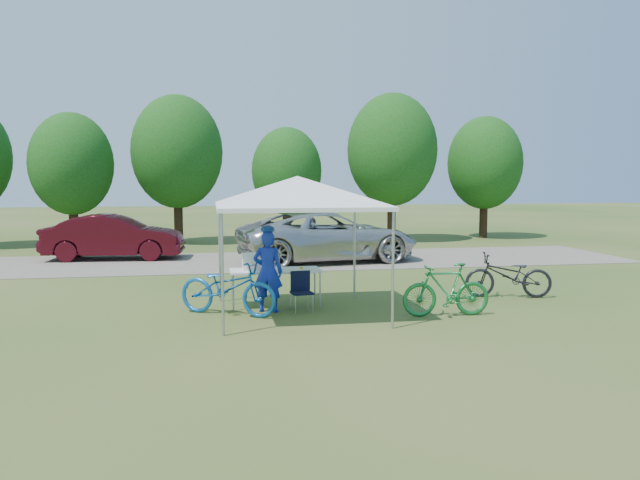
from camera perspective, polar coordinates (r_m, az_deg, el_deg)
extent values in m
plane|color=#2D5119|center=(12.49, -2.03, -6.75)|extent=(100.00, 100.00, 0.00)
cube|color=gray|center=(20.33, -5.15, -1.93)|extent=(24.00, 5.00, 0.02)
cylinder|color=#A5A5AA|center=(10.71, -8.92, -3.18)|extent=(0.05, 0.05, 2.10)
cylinder|color=#A5A5AA|center=(11.17, 6.68, -2.79)|extent=(0.05, 0.05, 2.10)
cylinder|color=#A5A5AA|center=(13.68, -9.15, -1.27)|extent=(0.05, 0.05, 2.10)
cylinder|color=#A5A5AA|center=(14.04, 3.18, -1.03)|extent=(0.05, 0.05, 2.10)
cube|color=white|center=(12.21, -2.06, 3.10)|extent=(3.15, 3.15, 0.08)
pyramid|color=white|center=(12.20, -2.07, 5.87)|extent=(4.53, 4.53, 0.55)
cylinder|color=#382314|center=(26.39, -21.58, 1.33)|extent=(0.36, 0.36, 1.75)
ellipsoid|color=#144711|center=(26.33, -21.77, 6.49)|extent=(3.20, 3.20, 4.00)
cylinder|color=#382314|center=(26.47, -12.82, 1.90)|extent=(0.36, 0.36, 2.03)
ellipsoid|color=#144711|center=(26.44, -12.95, 7.87)|extent=(3.71, 3.71, 4.64)
cylinder|color=#382314|center=(26.44, -3.04, 1.57)|extent=(0.36, 0.36, 1.61)
ellipsoid|color=#144711|center=(26.38, -3.06, 6.31)|extent=(2.94, 2.94, 3.68)
cylinder|color=#382314|center=(27.05, 6.55, 2.15)|extent=(0.36, 0.36, 2.10)
ellipsoid|color=#144711|center=(27.02, 6.62, 8.20)|extent=(3.84, 3.84, 4.80)
cylinder|color=#382314|center=(29.20, 14.71, 1.99)|extent=(0.36, 0.36, 1.82)
ellipsoid|color=#144711|center=(29.16, 14.83, 6.83)|extent=(3.33, 3.33, 4.16)
cube|color=white|center=(13.12, -4.10, -2.80)|extent=(1.89, 0.79, 0.04)
cylinder|color=#A5A5AA|center=(12.79, -7.93, -4.83)|extent=(0.04, 0.04, 0.74)
cylinder|color=#A5A5AA|center=(12.97, 0.01, -4.62)|extent=(0.04, 0.04, 0.74)
cylinder|color=#A5A5AA|center=(13.45, -8.04, -4.31)|extent=(0.04, 0.04, 0.74)
cylinder|color=#A5A5AA|center=(13.63, -0.49, -4.13)|extent=(0.04, 0.04, 0.74)
cube|color=black|center=(12.63, -1.68, -4.85)|extent=(0.46, 0.46, 0.04)
cube|color=black|center=(12.79, -1.81, -3.73)|extent=(0.41, 0.09, 0.41)
cylinder|color=#A5A5AA|center=(12.47, -2.39, -5.93)|extent=(0.02, 0.02, 0.36)
cylinder|color=#A5A5AA|center=(12.52, -0.73, -5.87)|extent=(0.02, 0.02, 0.36)
cylinder|color=#A5A5AA|center=(12.82, -2.60, -5.60)|extent=(0.02, 0.02, 0.36)
cylinder|color=#A5A5AA|center=(12.87, -0.99, -5.56)|extent=(0.02, 0.02, 0.36)
cube|color=white|center=(13.06, -6.10, -2.08)|extent=(0.46, 0.31, 0.31)
cube|color=white|center=(13.03, -6.11, -1.32)|extent=(0.48, 0.33, 0.04)
cylinder|color=yellow|center=(13.13, -1.73, -2.58)|extent=(0.07, 0.07, 0.05)
imported|color=#162BB4|center=(12.56, -4.79, -2.90)|extent=(0.68, 0.54, 1.64)
imported|color=#145EAF|center=(12.40, -8.43, -4.32)|extent=(2.17, 1.69, 1.10)
imported|color=#1A7534|center=(12.41, 11.46, -4.48)|extent=(1.76, 0.56, 1.05)
imported|color=black|center=(14.69, 16.87, -3.12)|extent=(2.03, 1.11, 1.01)
imported|color=beige|center=(20.04, 0.73, 0.33)|extent=(6.13, 3.52, 1.61)
imported|color=#420B13|center=(21.69, -18.31, 0.27)|extent=(4.57, 1.86, 1.47)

